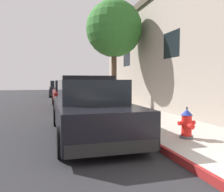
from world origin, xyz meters
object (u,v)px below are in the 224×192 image
(police_cruiser, at_px, (90,109))
(parked_car_silver_ahead, at_px, (69,95))
(street_tree, at_px, (114,29))
(fire_hydrant, at_px, (187,124))
(parked_car_dark_far, at_px, (59,89))

(police_cruiser, distance_m, parked_car_silver_ahead, 7.26)
(police_cruiser, distance_m, street_tree, 6.95)
(fire_hydrant, bearing_deg, parked_car_dark_far, 96.68)
(parked_car_dark_far, bearing_deg, parked_car_silver_ahead, -89.03)
(parked_car_dark_far, distance_m, street_tree, 12.47)
(police_cruiser, xyz_separation_m, fire_hydrant, (2.09, -1.53, -0.25))
(police_cruiser, height_order, parked_car_dark_far, police_cruiser)
(police_cruiser, height_order, parked_car_silver_ahead, police_cruiser)
(police_cruiser, relative_size, fire_hydrant, 6.37)
(parked_car_silver_ahead, distance_m, street_tree, 4.51)
(police_cruiser, bearing_deg, parked_car_silver_ahead, 89.53)
(parked_car_silver_ahead, height_order, parked_car_dark_far, same)
(parked_car_dark_far, xyz_separation_m, street_tree, (2.40, -11.72, 3.53))
(parked_car_silver_ahead, xyz_separation_m, fire_hydrant, (2.03, -8.79, -0.24))
(parked_car_silver_ahead, height_order, street_tree, street_tree)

